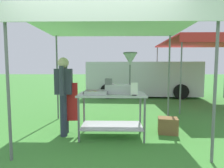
{
  "coord_description": "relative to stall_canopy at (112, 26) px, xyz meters",
  "views": [
    {
      "loc": [
        0.31,
        -2.45,
        1.39
      ],
      "look_at": [
        0.24,
        1.34,
        1.06
      ],
      "focal_mm": 29.12,
      "sensor_mm": 36.0,
      "label": 1
    }
  ],
  "objects": [
    {
      "name": "van_silver",
      "position": [
        1.42,
        5.52,
        -1.35
      ],
      "size": [
        5.44,
        2.28,
        1.69
      ],
      "color": "#BCBCC1",
      "rests_on": "ground"
    },
    {
      "name": "vendor",
      "position": [
        -0.99,
        0.02,
        -1.32
      ],
      "size": [
        0.46,
        0.54,
        1.61
      ],
      "color": "#2D3347",
      "rests_on": "ground"
    },
    {
      "name": "neighbour_tent",
      "position": [
        3.63,
        3.33,
        0.14
      ],
      "size": [
        3.39,
        3.37,
        2.43
      ],
      "color": "slate",
      "rests_on": "ground"
    },
    {
      "name": "menu_sign",
      "position": [
        0.42,
        -0.35,
        -1.24
      ],
      "size": [
        0.13,
        0.05,
        0.24
      ],
      "color": "black",
      "rests_on": "donut_cart"
    },
    {
      "name": "donut_cart",
      "position": [
        -0.0,
        -0.1,
        -1.59
      ],
      "size": [
        1.33,
        0.68,
        0.88
      ],
      "color": "#B7B7BC",
      "rests_on": "ground"
    },
    {
      "name": "supply_crate",
      "position": [
        1.19,
        0.11,
        -2.05
      ],
      "size": [
        0.45,
        0.36,
        0.34
      ],
      "color": "brown",
      "rests_on": "ground"
    },
    {
      "name": "donut_tray",
      "position": [
        -0.32,
        -0.17,
        -1.32
      ],
      "size": [
        0.45,
        0.34,
        0.07
      ],
      "color": "#B7B7BC",
      "rests_on": "donut_cart"
    },
    {
      "name": "donut_fryer",
      "position": [
        0.21,
        -0.04,
        -1.03
      ],
      "size": [
        0.64,
        0.28,
        0.82
      ],
      "color": "#B7B7BC",
      "rests_on": "donut_cart"
    },
    {
      "name": "stall_canopy",
      "position": [
        0.0,
        0.0,
        0.0
      ],
      "size": [
        3.2,
        2.46,
        2.3
      ],
      "color": "slate",
      "rests_on": "ground"
    },
    {
      "name": "ground_plane",
      "position": [
        -0.24,
        4.76,
        -2.22
      ],
      "size": [
        70.0,
        70.0,
        0.0
      ],
      "primitive_type": "plane",
      "color": "#3D7F33"
    }
  ]
}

